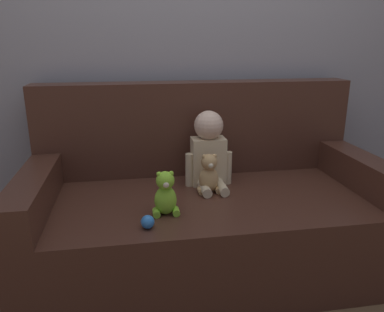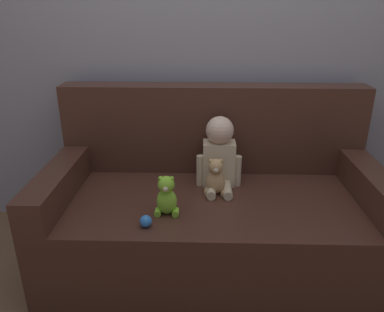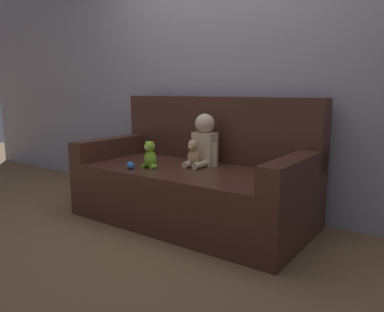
{
  "view_description": "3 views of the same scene",
  "coord_description": "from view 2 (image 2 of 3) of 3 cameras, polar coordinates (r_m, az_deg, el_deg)",
  "views": [
    {
      "loc": [
        -0.4,
        -1.88,
        1.27
      ],
      "look_at": [
        -0.11,
        -0.15,
        0.73
      ],
      "focal_mm": 35.0,
      "sensor_mm": 36.0,
      "label": 1
    },
    {
      "loc": [
        -0.07,
        -1.96,
        1.51
      ],
      "look_at": [
        -0.12,
        -0.12,
        0.76
      ],
      "focal_mm": 35.0,
      "sensor_mm": 36.0,
      "label": 2
    },
    {
      "loc": [
        1.77,
        -2.45,
        1.09
      ],
      "look_at": [
        0.08,
        -0.09,
        0.58
      ],
      "focal_mm": 35.0,
      "sensor_mm": 36.0,
      "label": 3
    }
  ],
  "objects": [
    {
      "name": "person_baby",
      "position": [
        2.26,
        4.17,
        0.28
      ],
      "size": [
        0.27,
        0.31,
        0.43
      ],
      "color": "beige",
      "rests_on": "couch"
    },
    {
      "name": "ground_plane",
      "position": [
        2.47,
        3.04,
        -15.44
      ],
      "size": [
        12.0,
        12.0,
        0.0
      ],
      "primitive_type": "plane",
      "color": "brown"
    },
    {
      "name": "teddy_bear_brown",
      "position": [
        2.19,
        3.61,
        -3.31
      ],
      "size": [
        0.13,
        0.1,
        0.22
      ],
      "color": "tan",
      "rests_on": "couch"
    },
    {
      "name": "plush_toy_side",
      "position": [
        1.98,
        -3.89,
        -6.17
      ],
      "size": [
        0.13,
        0.1,
        0.22
      ],
      "color": "#8CD133",
      "rests_on": "couch"
    },
    {
      "name": "couch",
      "position": [
        2.34,
        3.17,
        -7.77
      ],
      "size": [
        1.94,
        0.96,
        1.03
      ],
      "color": "#47281E",
      "rests_on": "ground_plane"
    },
    {
      "name": "toy_ball",
      "position": [
        1.92,
        -7.05,
        -9.83
      ],
      "size": [
        0.06,
        0.06,
        0.06
      ],
      "color": "#337FDB",
      "rests_on": "couch"
    },
    {
      "name": "wall_back",
      "position": [
        2.53,
        3.4,
        17.46
      ],
      "size": [
        8.0,
        0.05,
        2.6
      ],
      "color": "#93939E",
      "rests_on": "ground_plane"
    }
  ]
}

